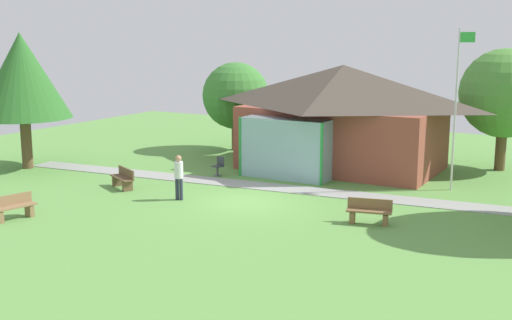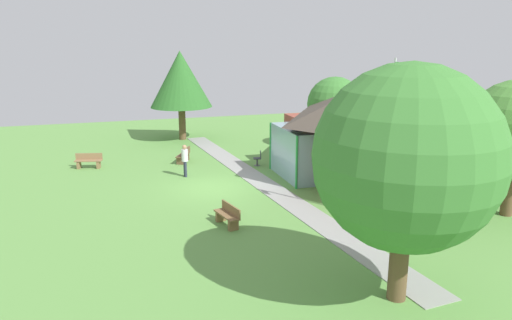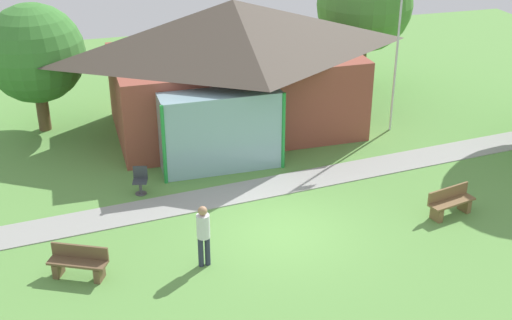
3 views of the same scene
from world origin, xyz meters
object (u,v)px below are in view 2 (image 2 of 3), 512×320
(pavilion, at_px, (359,131))
(tree_behind_pavilion_left, at_px, (335,105))
(flagpole, at_px, (391,134))
(bench_front_left, at_px, (89,161))
(bench_mid_right, at_px, (228,216))
(tree_east_hedge, at_px, (407,158))
(tree_west_hedge, at_px, (181,79))
(visitor_strolling_lawn, at_px, (185,158))
(patio_chair_west, at_px, (258,159))
(bench_mid_left, at_px, (184,156))

(pavilion, xyz_separation_m, tree_behind_pavilion_left, (-6.90, 1.98, 0.43))
(flagpole, distance_m, bench_front_left, 17.19)
(bench_mid_right, bearing_deg, tree_behind_pavilion_left, -54.65)
(bench_front_left, xyz_separation_m, tree_east_hedge, (17.66, 8.74, 3.72))
(tree_east_hedge, relative_size, tree_behind_pavilion_left, 1.39)
(pavilion, height_order, tree_east_hedge, tree_east_hedge)
(tree_west_hedge, xyz_separation_m, tree_behind_pavilion_left, (6.02, 9.17, -1.39))
(bench_mid_right, bearing_deg, tree_west_hedge, -15.95)
(bench_front_left, xyz_separation_m, visitor_strolling_lawn, (3.36, 4.98, 0.62))
(pavilion, xyz_separation_m, bench_front_left, (-6.41, -13.56, -2.14))
(pavilion, height_order, flagpole, flagpole)
(pavilion, relative_size, visitor_strolling_lawn, 5.63)
(bench_mid_right, bearing_deg, visitor_strolling_lawn, -9.21)
(flagpole, height_order, patio_chair_west, flagpole)
(patio_chair_west, relative_size, tree_east_hedge, 0.13)
(visitor_strolling_lawn, height_order, tree_east_hedge, tree_east_hedge)
(patio_chair_west, relative_size, tree_west_hedge, 0.14)
(bench_mid_right, xyz_separation_m, tree_behind_pavilion_left, (-11.32, 10.06, 2.57))
(visitor_strolling_lawn, xyz_separation_m, tree_west_hedge, (-9.87, 1.38, 3.34))
(bench_mid_left, height_order, tree_west_hedge, tree_west_hedge)
(visitor_strolling_lawn, xyz_separation_m, tree_behind_pavilion_left, (-3.85, 10.56, 1.95))
(flagpole, bearing_deg, tree_east_hedge, -28.85)
(bench_front_left, bearing_deg, pavilion, 167.96)
(bench_front_left, bearing_deg, flagpole, 147.53)
(pavilion, height_order, tree_behind_pavilion_left, pavilion)
(flagpole, xyz_separation_m, bench_mid_right, (-1.27, -6.31, -3.15))
(pavilion, bearing_deg, tree_behind_pavilion_left, 163.99)
(visitor_strolling_lawn, bearing_deg, flagpole, -145.44)
(tree_east_hedge, bearing_deg, tree_behind_pavilion_left, 159.44)
(bench_mid_left, distance_m, bench_front_left, 5.40)
(bench_mid_right, xyz_separation_m, patio_chair_west, (-8.52, 3.93, 0.01))
(bench_mid_right, relative_size, patio_chair_west, 1.81)
(pavilion, distance_m, patio_chair_west, 6.21)
(bench_mid_right, distance_m, tree_east_hedge, 8.43)
(patio_chair_west, xyz_separation_m, tree_west_hedge, (-8.83, -3.04, 3.94))
(pavilion, xyz_separation_m, patio_chair_west, (-4.10, -4.15, -2.13))
(bench_mid_right, distance_m, patio_chair_west, 9.38)
(bench_mid_right, xyz_separation_m, tree_east_hedge, (6.83, 3.25, 3.72))
(pavilion, relative_size, bench_mid_left, 6.37)
(bench_mid_right, height_order, patio_chair_west, patio_chair_west)
(bench_mid_left, bearing_deg, pavilion, -100.29)
(flagpole, xyz_separation_m, bench_front_left, (-12.11, -11.79, -3.15))
(bench_mid_right, height_order, tree_behind_pavilion_left, tree_behind_pavilion_left)
(tree_east_hedge, bearing_deg, patio_chair_west, 177.49)
(flagpole, xyz_separation_m, bench_mid_left, (-11.88, -6.40, -3.15))
(bench_front_left, bearing_deg, bench_mid_right, 130.13)
(bench_mid_right, distance_m, tree_behind_pavilion_left, 15.36)
(bench_mid_left, distance_m, visitor_strolling_lawn, 3.22)
(flagpole, distance_m, tree_west_hedge, 19.41)
(tree_east_hedge, xyz_separation_m, tree_behind_pavilion_left, (-18.15, 6.81, -1.15))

